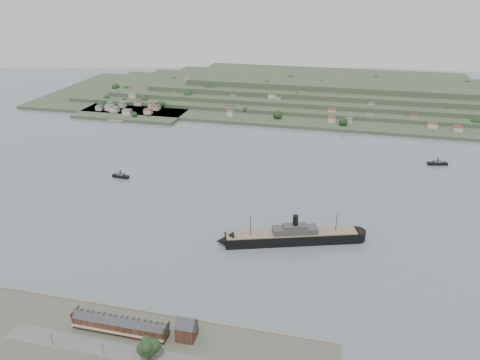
% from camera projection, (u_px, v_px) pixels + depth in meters
% --- Properties ---
extents(ground, '(1400.00, 1400.00, 0.00)m').
position_uv_depth(ground, '(220.00, 204.00, 408.45)').
color(ground, slate).
rests_on(ground, ground).
extents(terrace_row, '(55.60, 9.80, 11.07)m').
position_uv_depth(terrace_row, '(120.00, 324.00, 258.53)').
color(terrace_row, '#422417').
rests_on(terrace_row, ground).
extents(gabled_building, '(10.40, 10.18, 14.09)m').
position_uv_depth(gabled_building, '(187.00, 329.00, 253.49)').
color(gabled_building, '#422417').
rests_on(gabled_building, ground).
extents(far_peninsula, '(760.00, 309.00, 30.00)m').
position_uv_depth(far_peninsula, '(304.00, 91.00, 746.94)').
color(far_peninsula, '#384B32').
rests_on(far_peninsula, ground).
extents(steamship, '(109.51, 46.86, 27.13)m').
position_uv_depth(steamship, '(288.00, 237.00, 348.17)').
color(steamship, black).
rests_on(steamship, ground).
extents(tugboat, '(17.50, 6.09, 7.72)m').
position_uv_depth(tugboat, '(121.00, 176.00, 460.55)').
color(tugboat, black).
rests_on(tugboat, ground).
extents(ferry_west, '(19.48, 12.11, 7.09)m').
position_uv_depth(ferry_west, '(148.00, 118.00, 643.61)').
color(ferry_west, black).
rests_on(ferry_west, ground).
extents(ferry_east, '(21.06, 10.25, 7.61)m').
position_uv_depth(ferry_east, '(437.00, 163.00, 491.58)').
color(ferry_east, black).
rests_on(ferry_east, ground).
extents(fig_tree, '(11.94, 10.34, 13.33)m').
position_uv_depth(fig_tree, '(148.00, 347.00, 238.14)').
color(fig_tree, '#43321F').
rests_on(fig_tree, ground).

